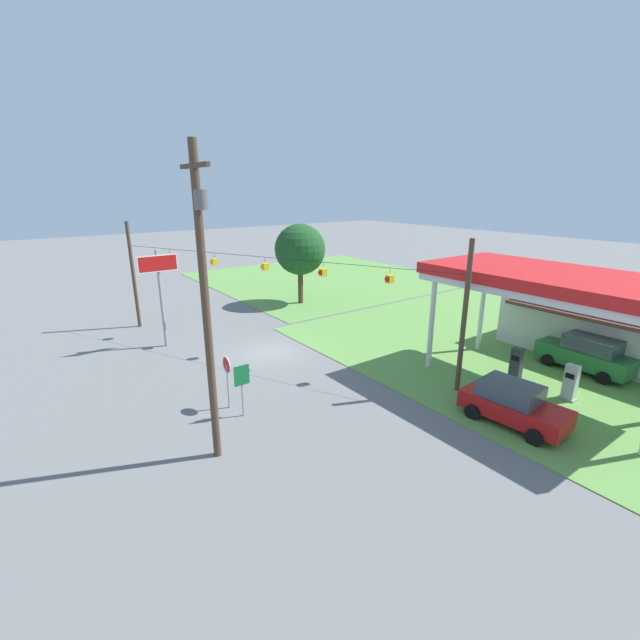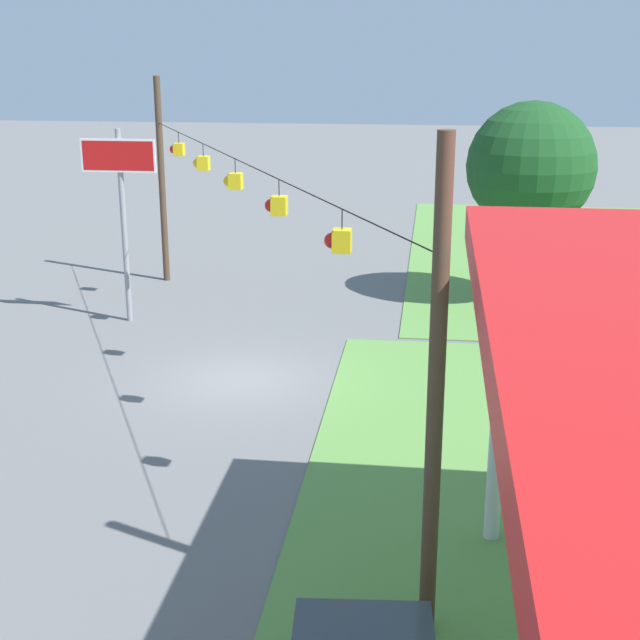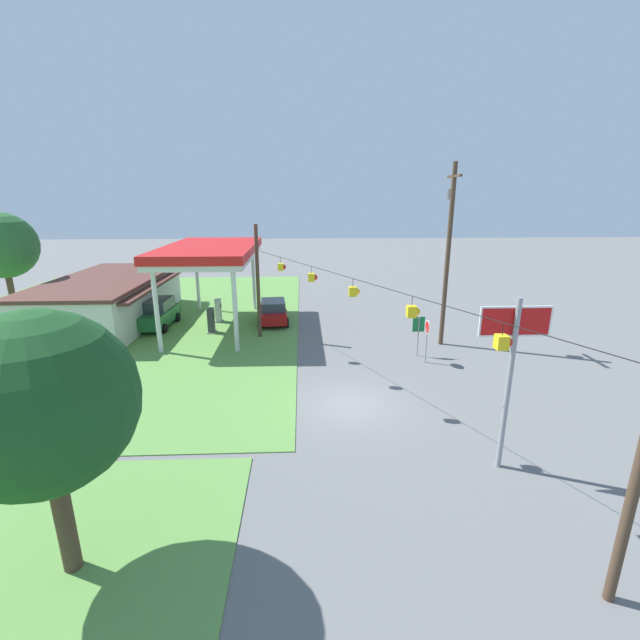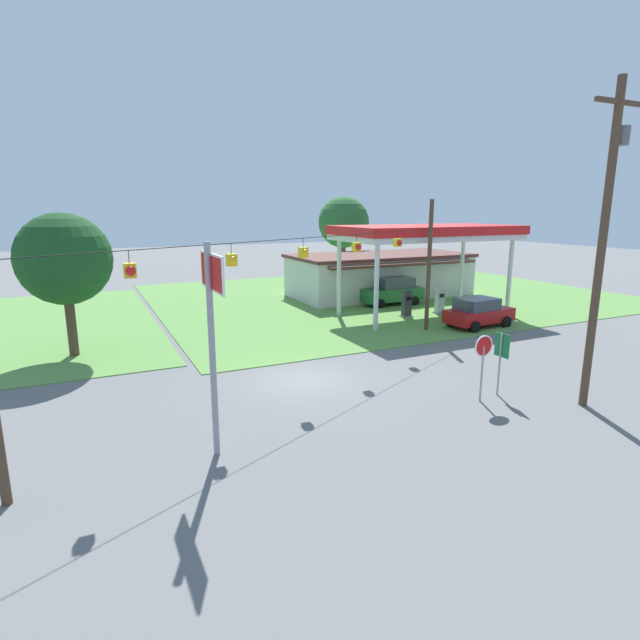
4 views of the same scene
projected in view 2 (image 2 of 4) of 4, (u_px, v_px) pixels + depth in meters
ground_plane at (241, 380)px, 23.56m from camera, size 160.00×160.00×0.00m
stop_sign_overhead at (121, 186)px, 27.33m from camera, size 0.22×2.35×6.07m
signal_span_gantry at (236, 225)px, 22.33m from camera, size 20.19×10.24×7.45m
tree_west_verge at (531, 167)px, 29.33m from camera, size 4.26×4.26×6.79m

